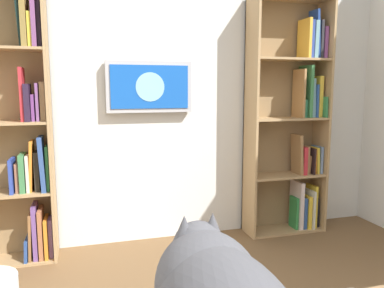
% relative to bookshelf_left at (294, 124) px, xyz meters
% --- Properties ---
extents(wall_back, '(4.52, 0.06, 2.70)m').
position_rel_bookshelf_left_xyz_m(wall_back, '(1.31, -0.17, 0.32)').
color(wall_back, silver).
rests_on(wall_back, ground).
extents(bookshelf_left, '(0.76, 0.28, 2.17)m').
position_rel_bookshelf_left_xyz_m(bookshelf_left, '(0.00, 0.00, 0.00)').
color(bookshelf_left, tan).
rests_on(bookshelf_left, ground).
extents(bookshelf_right, '(0.76, 0.28, 2.21)m').
position_rel_bookshelf_left_xyz_m(bookshelf_right, '(2.43, -0.00, 0.02)').
color(bookshelf_right, tan).
rests_on(bookshelf_right, ground).
extents(wall_mounted_tv, '(0.73, 0.07, 0.43)m').
position_rel_bookshelf_left_xyz_m(wall_mounted_tv, '(1.36, -0.08, 0.34)').
color(wall_mounted_tv, '#B7B7BC').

